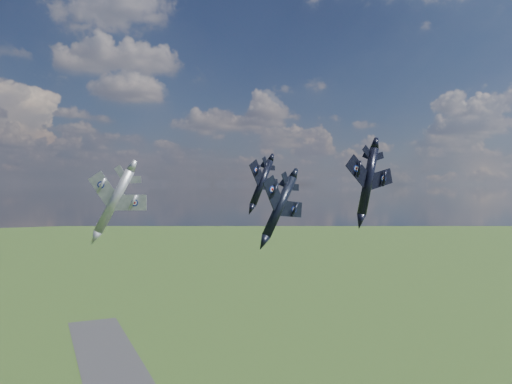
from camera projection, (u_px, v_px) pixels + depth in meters
name	position (u px, v px, depth m)	size (l,w,h in m)	color
jet_lead_navy	(280.00, 207.00, 82.30)	(11.23, 15.65, 3.24)	black
jet_right_navy	(368.00, 181.00, 73.84)	(10.03, 13.99, 2.89)	black
jet_high_navy	(262.00, 183.00, 116.62)	(11.84, 16.50, 3.41)	black
jet_left_silver	(114.00, 201.00, 76.59)	(10.51, 14.65, 3.03)	gray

